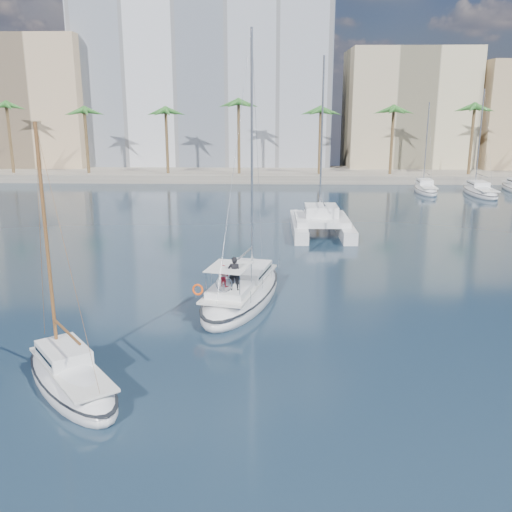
{
  "coord_description": "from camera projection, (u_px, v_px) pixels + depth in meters",
  "views": [
    {
      "loc": [
        -0.53,
        -29.22,
        11.55
      ],
      "look_at": [
        -1.38,
        1.5,
        3.26
      ],
      "focal_mm": 40.0,
      "sensor_mm": 36.0,
      "label": 1
    }
  ],
  "objects": [
    {
      "name": "small_sloop",
      "position": [
        71.0,
        379.0,
        23.75
      ],
      "size": [
        6.86,
        7.87,
        11.48
      ],
      "rotation": [
        0.0,
        0.0,
        0.65
      ],
      "color": "silver",
      "rests_on": "ground"
    },
    {
      "name": "catamaran",
      "position": [
        321.0,
        221.0,
        52.11
      ],
      "size": [
        5.36,
        10.59,
        15.57
      ],
      "rotation": [
        0.0,
        0.0,
        0.01
      ],
      "color": "silver",
      "rests_on": "ground"
    },
    {
      "name": "quay",
      "position": [
        275.0,
        174.0,
        89.91
      ],
      "size": [
        120.0,
        14.0,
        1.2
      ],
      "primitive_type": "cube",
      "color": "gray",
      "rests_on": "ground"
    },
    {
      "name": "palm_left",
      "position": [
        47.0,
        111.0,
        84.44
      ],
      "size": [
        3.6,
        3.6,
        12.3
      ],
      "color": "brown",
      "rests_on": "ground"
    },
    {
      "name": "building_modern",
      "position": [
        206.0,
        88.0,
        98.33
      ],
      "size": [
        42.0,
        16.0,
        28.0
      ],
      "primitive_type": "cube",
      "color": "silver",
      "rests_on": "ground"
    },
    {
      "name": "ground",
      "position": [
        280.0,
        321.0,
        31.2
      ],
      "size": [
        160.0,
        160.0,
        0.0
      ],
      "primitive_type": "plane",
      "color": "black",
      "rests_on": "ground"
    },
    {
      "name": "building_beige",
      "position": [
        406.0,
        112.0,
        95.57
      ],
      "size": [
        20.0,
        14.0,
        20.0
      ],
      "primitive_type": "cube",
      "color": "#C1B38B",
      "rests_on": "ground"
    },
    {
      "name": "moored_yacht_a",
      "position": [
        425.0,
        192.0,
        76.02
      ],
      "size": [
        3.37,
        9.52,
        11.9
      ],
      "primitive_type": null,
      "rotation": [
        0.0,
        0.0,
        -0.07
      ],
      "color": "silver",
      "rests_on": "ground"
    },
    {
      "name": "palm_right",
      "position": [
        510.0,
        112.0,
        82.63
      ],
      "size": [
        3.6,
        3.6,
        12.3
      ],
      "color": "brown",
      "rests_on": "ground"
    },
    {
      "name": "moored_yacht_b",
      "position": [
        480.0,
        195.0,
        73.92
      ],
      "size": [
        3.32,
        10.83,
        13.72
      ],
      "primitive_type": null,
      "rotation": [
        0.0,
        0.0,
        -0.02
      ],
      "color": "silver",
      "rests_on": "ground"
    },
    {
      "name": "seagull",
      "position": [
        239.0,
        273.0,
        37.18
      ],
      "size": [
        1.01,
        0.43,
        0.19
      ],
      "color": "silver",
      "rests_on": "ground"
    },
    {
      "name": "main_sloop",
      "position": [
        242.0,
        292.0,
        34.21
      ],
      "size": [
        6.02,
        11.64,
        16.52
      ],
      "rotation": [
        0.0,
        0.0,
        -0.23
      ],
      "color": "silver",
      "rests_on": "ground"
    },
    {
      "name": "palm_centre",
      "position": [
        276.0,
        111.0,
        83.53
      ],
      "size": [
        3.6,
        3.6,
        12.3
      ],
      "color": "brown",
      "rests_on": "ground"
    },
    {
      "name": "building_tan_left",
      "position": [
        27.0,
        106.0,
        96.05
      ],
      "size": [
        22.0,
        14.0,
        22.0
      ],
      "primitive_type": "cube",
      "color": "tan",
      "rests_on": "ground"
    }
  ]
}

